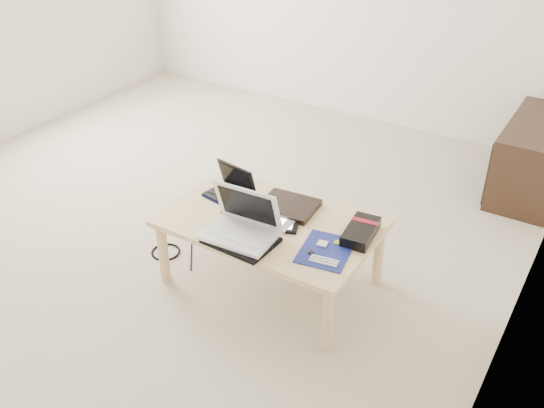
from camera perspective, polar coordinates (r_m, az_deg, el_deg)
The scene contains 14 objects.
ground at distance 4.02m, azimuth -7.09°, elevation -0.70°, with size 4.00×4.00×0.00m, color #C0B09B.
coffee_table at distance 3.19m, azimuth -0.14°, elevation -2.29°, with size 1.10×0.70×0.40m.
media_cabinet at distance 4.48m, azimuth 23.39°, elevation 4.08°, with size 0.41×0.90×0.50m.
book at distance 3.26m, azimuth 1.57°, elevation -0.19°, with size 0.32×0.27×0.03m.
netbook at distance 3.36m, azimuth -3.82°, elevation 1.33°, with size 0.28×0.23×0.18m.
tablet at distance 3.15m, azimuth 0.10°, elevation -1.51°, with size 0.33×0.29×0.01m.
remote at distance 3.13m, azimuth 1.74°, elevation -1.77°, with size 0.05×0.20×0.02m.
neoprene_sleeve at distance 3.00m, azimuth -2.95°, elevation -3.43°, with size 0.33×0.24×0.02m, color black.
white_laptop at distance 3.00m, azimuth -2.84°, elevation -1.95°, with size 0.37×0.27×0.25m.
motherboard at distance 2.95m, azimuth 5.10°, elevation -4.39°, with size 0.28×0.33×0.01m.
gpu_box at distance 3.06m, azimuth 8.36°, elevation -2.58°, with size 0.16×0.28×0.06m.
cable_coil at distance 3.21m, azimuth -3.99°, elevation -0.97°, with size 0.11×0.11×0.01m, color black.
floor_cable_coil at distance 3.66m, azimuth -9.97°, elevation -4.46°, with size 0.17×0.17×0.01m, color black.
floor_cable_trail at distance 3.63m, azimuth -7.60°, elevation -4.52°, with size 0.01×0.01×0.35m, color black.
Camera 1 is at (2.20, -2.60, 2.13)m, focal length 40.00 mm.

